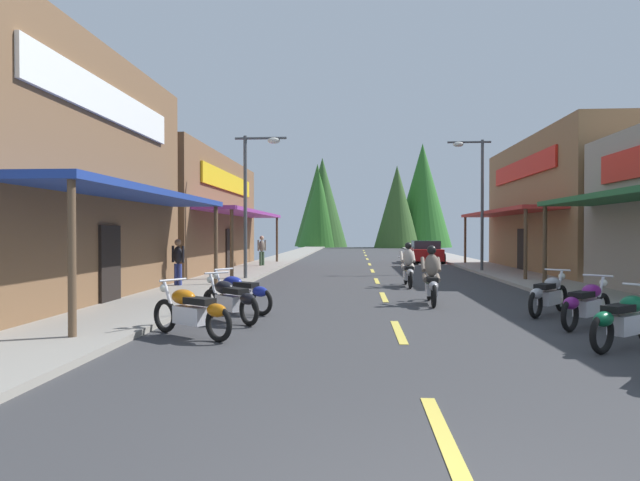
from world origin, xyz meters
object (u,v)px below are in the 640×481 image
object	(u,v)px
motorcycle_parked_left_1	(230,299)
rider_cruising_trailing	(408,268)
motorcycle_parked_right_2	(586,303)
motorcycle_parked_left_2	(239,292)
parked_car_curbside	(425,252)
rider_cruising_lead	(431,280)
streetlamp_left	(253,186)
motorcycle_parked_left_0	(192,310)
streetlamp_right	(476,187)
pedestrian_browsing	(262,249)
pedestrian_by_shop	(178,260)
motorcycle_parked_right_3	(549,294)
motorcycle_parked_right_1	(625,319)

from	to	relation	value
motorcycle_parked_left_1	rider_cruising_trailing	distance (m)	8.96
motorcycle_parked_right_2	motorcycle_parked_left_1	bearing A→B (deg)	133.96
motorcycle_parked_right_2	motorcycle_parked_left_1	size ratio (longest dim) A/B	1.00
motorcycle_parked_left_2	parked_car_curbside	size ratio (longest dim) A/B	0.43
motorcycle_parked_left_2	rider_cruising_lead	xyz separation A→B (m)	(4.78, 1.86, 0.17)
streetlamp_left	parked_car_curbside	distance (m)	16.03
parked_car_curbside	motorcycle_parked_left_0	bearing A→B (deg)	164.60
streetlamp_right	streetlamp_left	bearing A→B (deg)	-152.50
motorcycle_parked_right_2	pedestrian_browsing	size ratio (longest dim) A/B	0.92
motorcycle_parked_left_1	rider_cruising_lead	world-z (taller)	rider_cruising_lead
motorcycle_parked_left_1	rider_cruising_trailing	world-z (taller)	rider_cruising_trailing
motorcycle_parked_left_2	rider_cruising_lead	distance (m)	5.13
streetlamp_left	pedestrian_by_shop	bearing A→B (deg)	-124.19
parked_car_curbside	pedestrian_browsing	bearing A→B (deg)	120.72
motorcycle_parked_right_3	rider_cruising_lead	size ratio (longest dim) A/B	0.79
streetlamp_left	rider_cruising_lead	world-z (taller)	streetlamp_left
motorcycle_parked_left_2	parked_car_curbside	bearing A→B (deg)	-75.90
streetlamp_right	motorcycle_parked_right_3	world-z (taller)	streetlamp_right
motorcycle_parked_right_1	motorcycle_parked_left_0	size ratio (longest dim) A/B	0.94
streetlamp_right	parked_car_curbside	size ratio (longest dim) A/B	1.45
motorcycle_parked_left_2	rider_cruising_trailing	xyz separation A→B (m)	(4.61, 6.46, 0.17)
motorcycle_parked_left_2	motorcycle_parked_right_2	bearing A→B (deg)	-158.91
parked_car_curbside	streetlamp_left	bearing A→B (deg)	149.03
motorcycle_parked_left_0	parked_car_curbside	size ratio (longest dim) A/B	0.43
motorcycle_parked_left_0	motorcycle_parked_left_1	size ratio (longest dim) A/B	1.15
motorcycle_parked_right_2	pedestrian_browsing	world-z (taller)	pedestrian_browsing
motorcycle_parked_left_2	pedestrian_by_shop	bearing A→B (deg)	-25.65
streetlamp_right	motorcycle_parked_left_0	distance (m)	18.80
streetlamp_right	pedestrian_by_shop	xyz separation A→B (m)	(-11.74, -8.03, -3.11)
motorcycle_parked_left_1	parked_car_curbside	bearing A→B (deg)	-63.24
streetlamp_right	motorcycle_parked_right_2	size ratio (longest dim) A/B	3.94
motorcycle_parked_right_1	motorcycle_parked_left_2	distance (m)	7.97
motorcycle_parked_right_1	motorcycle_parked_right_3	distance (m)	3.60
streetlamp_left	motorcycle_parked_left_2	world-z (taller)	streetlamp_left
streetlamp_left	rider_cruising_lead	xyz separation A→B (m)	(6.04, -6.38, -3.10)
motorcycle_parked_left_1	pedestrian_browsing	distance (m)	17.62
motorcycle_parked_left_1	motorcycle_parked_left_2	world-z (taller)	same
streetlamp_left	pedestrian_by_shop	xyz separation A→B (m)	(-2.02, -2.97, -2.78)
rider_cruising_lead	motorcycle_parked_right_1	bearing A→B (deg)	-152.44
rider_cruising_lead	rider_cruising_trailing	distance (m)	4.61
streetlamp_right	motorcycle_parked_left_1	world-z (taller)	streetlamp_right
motorcycle_parked_right_3	rider_cruising_trailing	distance (m)	6.83
motorcycle_parked_left_0	rider_cruising_trailing	xyz separation A→B (m)	(4.83, 9.45, 0.17)
streetlamp_left	motorcycle_parked_right_3	distance (m)	12.17
rider_cruising_trailing	pedestrian_by_shop	bearing A→B (deg)	97.98
motorcycle_parked_left_0	motorcycle_parked_right_3	bearing A→B (deg)	-123.95
motorcycle_parked_right_1	rider_cruising_lead	size ratio (longest dim) A/B	0.81
motorcycle_parked_left_1	motorcycle_parked_right_1	bearing A→B (deg)	-153.09
motorcycle_parked_right_3	motorcycle_parked_left_1	bearing A→B (deg)	141.96
motorcycle_parked_right_2	streetlamp_left	bearing A→B (deg)	87.40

